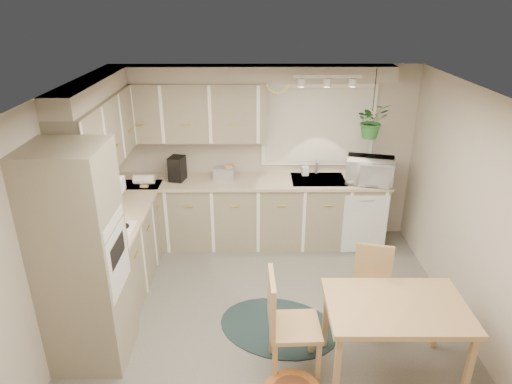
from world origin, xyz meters
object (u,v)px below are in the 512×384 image
chair_back (372,291)px  braided_rug (278,327)px  microwave (370,168)px  chair_left (295,324)px  dining_table (392,339)px

chair_back → braided_rug: (-0.94, -0.04, -0.42)m
chair_back → microwave: size_ratio=1.44×
chair_back → braided_rug: 1.04m
chair_left → chair_back: (0.83, 0.60, -0.07)m
microwave → chair_left: bearing=-102.1°
dining_table → microwave: microwave is taller
chair_left → microwave: 2.62m
microwave → chair_back: bearing=-85.8°
dining_table → chair_left: (-0.86, 0.06, 0.12)m
dining_table → chair_left: size_ratio=1.20×
dining_table → chair_back: (-0.03, 0.66, 0.05)m
microwave → dining_table: bearing=-82.3°
dining_table → chair_back: size_ratio=1.40×
braided_rug → microwave: (1.25, 1.71, 1.14)m
dining_table → braided_rug: (-0.97, 0.62, -0.37)m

